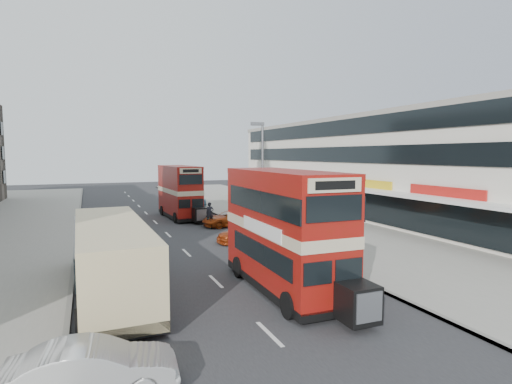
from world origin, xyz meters
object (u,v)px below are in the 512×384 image
bus_second (180,192)px  coach (111,255)px  car_right_b (230,219)px  car_right_c (189,202)px  car_left_front (93,370)px  cyclist (210,219)px  car_right_a (247,233)px  pedestrian_far (235,199)px  pedestrian_near (314,230)px  bus_main (285,230)px  street_lamp (262,168)px

bus_second → coach: bearing=67.1°
car_right_b → car_right_c: size_ratio=1.22×
car_left_front → coach: bearing=-1.4°
cyclist → car_right_a: bearing=-77.8°
car_right_a → car_right_b: bearing=170.4°
coach → pedestrian_far: coach is taller
car_right_a → car_right_b: size_ratio=0.94×
coach → car_right_b: 16.82m
pedestrian_far → bus_second: bearing=-167.5°
pedestrian_near → cyclist: bearing=-81.4°
car_right_c → car_right_a: bearing=2.3°
car_right_a → car_right_c: size_ratio=1.15×
bus_second → car_right_c: (2.42, 6.66, -1.81)m
bus_main → car_right_c: size_ratio=2.48×
street_lamp → car_right_c: bearing=95.7°
car_right_a → pedestrian_near: size_ratio=2.35×
street_lamp → car_right_c: (-1.62, 16.24, -4.16)m
car_right_c → pedestrian_near: bearing=11.5°
bus_second → coach: size_ratio=0.79×
car_right_b → pedestrian_far: bearing=154.4°
street_lamp → car_right_b: size_ratio=1.82×
car_right_b → cyclist: bearing=-85.3°
bus_main → cyclist: size_ratio=4.41×
coach → cyclist: 15.66m
street_lamp → pedestrian_far: bearing=79.3°
bus_second → pedestrian_far: bus_second is taller
car_left_front → car_right_b: size_ratio=0.90×
car_right_b → bus_main: bearing=-14.2°
car_left_front → pedestrian_far: (14.31, 30.46, 0.43)m
coach → pedestrian_near: (12.32, 4.56, -0.61)m
coach → pedestrian_far: size_ratio=5.60×
bus_second → pedestrian_near: 15.95m
car_left_front → street_lamp: bearing=-29.0°
pedestrian_near → bus_second: bearing=-87.6°
bus_second → pedestrian_near: bearing=106.3°
bus_main → coach: bus_main is taller
street_lamp → pedestrian_near: (1.31, -5.39, -3.75)m
bus_second → car_right_a: 12.41m
bus_main → bus_second: 21.85m
bus_second → pedestrian_far: 7.41m
coach → car_left_front: (-0.86, -7.60, -0.99)m
coach → pedestrian_far: (13.45, 22.87, -0.55)m
pedestrian_far → bus_main: bearing=-119.5°
coach → car_right_c: size_ratio=2.92×
car_right_c → bus_main: bearing=-1.3°
car_left_front → car_right_a: size_ratio=0.96×
bus_main → car_right_b: (2.92, 15.98, -2.00)m
bus_main → pedestrian_far: 26.08m
coach → car_right_a: size_ratio=2.54×
coach → pedestrian_near: 13.15m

